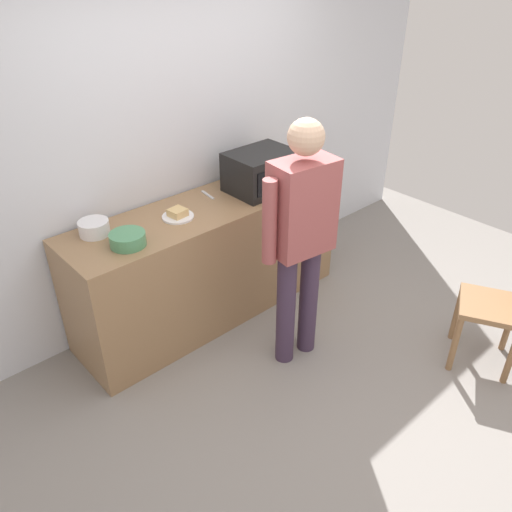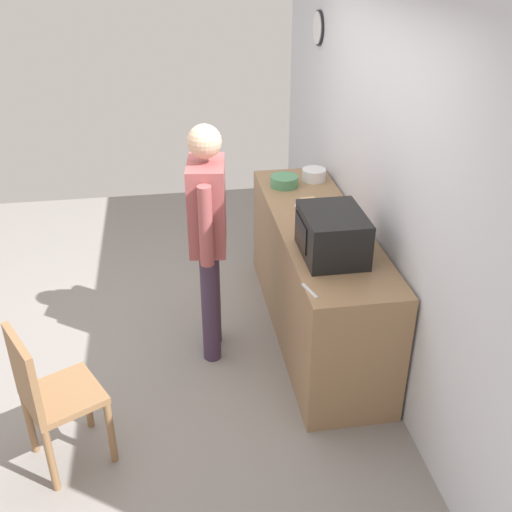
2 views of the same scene
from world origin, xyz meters
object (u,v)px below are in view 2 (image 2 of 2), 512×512
object	(u,v)px
salad_bowl	(314,175)
person_standing	(208,228)
wooden_chair	(49,394)
microwave	(332,234)
sandwich_plate	(309,205)
fork_utensil	(343,227)
spoon_utensil	(310,291)
cereal_bowl	(284,181)

from	to	relation	value
salad_bowl	person_standing	distance (m)	1.34
wooden_chair	person_standing	bearing A→B (deg)	133.82
microwave	person_standing	distance (m)	0.85
sandwich_plate	salad_bowl	xyz separation A→B (m)	(-0.54, 0.17, 0.03)
microwave	fork_utensil	distance (m)	0.44
fork_utensil	wooden_chair	bearing A→B (deg)	-63.52
spoon_utensil	person_standing	bearing A→B (deg)	-145.78
microwave	fork_utensil	size ratio (longest dim) A/B	2.94
sandwich_plate	person_standing	distance (m)	0.89
spoon_utensil	salad_bowl	bearing A→B (deg)	165.47
sandwich_plate	cereal_bowl	world-z (taller)	cereal_bowl
cereal_bowl	person_standing	bearing A→B (deg)	-39.61
microwave	sandwich_plate	world-z (taller)	microwave
fork_utensil	spoon_utensil	xyz separation A→B (m)	(0.79, -0.43, 0.00)
cereal_bowl	spoon_utensil	world-z (taller)	cereal_bowl
cereal_bowl	spoon_utensil	bearing A→B (deg)	-6.07
sandwich_plate	wooden_chair	bearing A→B (deg)	-53.11
spoon_utensil	wooden_chair	size ratio (longest dim) A/B	0.18
sandwich_plate	spoon_utensil	world-z (taller)	sandwich_plate
microwave	spoon_utensil	distance (m)	0.50
sandwich_plate	person_standing	xyz separation A→B (m)	(0.39, -0.80, 0.06)
sandwich_plate	wooden_chair	size ratio (longest dim) A/B	0.24
fork_utensil	spoon_utensil	size ratio (longest dim) A/B	1.00
microwave	fork_utensil	world-z (taller)	microwave
fork_utensil	spoon_utensil	bearing A→B (deg)	-28.52
sandwich_plate	cereal_bowl	distance (m)	0.46
sandwich_plate	person_standing	size ratio (longest dim) A/B	0.13
cereal_bowl	salad_bowl	bearing A→B (deg)	108.53
salad_bowl	wooden_chair	world-z (taller)	salad_bowl
microwave	cereal_bowl	world-z (taller)	microwave
microwave	spoon_utensil	xyz separation A→B (m)	(0.41, -0.24, -0.15)
cereal_bowl	spoon_utensil	xyz separation A→B (m)	(1.61, -0.17, -0.04)
fork_utensil	spoon_utensil	world-z (taller)	same
salad_bowl	cereal_bowl	xyz separation A→B (m)	(0.09, -0.27, -0.01)
spoon_utensil	person_standing	xyz separation A→B (m)	(-0.77, -0.52, 0.08)
sandwich_plate	person_standing	world-z (taller)	person_standing
microwave	spoon_utensil	size ratio (longest dim) A/B	2.94
cereal_bowl	wooden_chair	xyz separation A→B (m)	(1.79, -1.69, -0.45)
sandwich_plate	fork_utensil	distance (m)	0.41
salad_bowl	cereal_bowl	world-z (taller)	salad_bowl
microwave	wooden_chair	xyz separation A→B (m)	(0.59, -1.76, -0.56)
wooden_chair	cereal_bowl	bearing A→B (deg)	136.73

